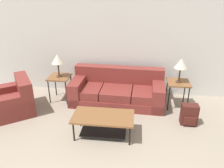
{
  "coord_description": "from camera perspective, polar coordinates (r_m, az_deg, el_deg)",
  "views": [
    {
      "loc": [
        0.4,
        -0.62,
        2.67
      ],
      "look_at": [
        -0.09,
        3.5,
        0.8
      ],
      "focal_mm": 35.0,
      "sensor_mm": 36.0,
      "label": 1
    }
  ],
  "objects": [
    {
      "name": "wall_back",
      "position": [
        5.62,
        2.49,
        10.15
      ],
      "size": [
        8.92,
        0.06,
        2.6
      ],
      "color": "silver",
      "rests_on": "ground_plane"
    },
    {
      "name": "couch",
      "position": [
        5.4,
        1.41,
        -1.84
      ],
      "size": [
        2.27,
        1.04,
        0.82
      ],
      "color": "maroon",
      "rests_on": "ground_plane"
    },
    {
      "name": "armchair",
      "position": [
        5.44,
        -25.1,
        -4.25
      ],
      "size": [
        1.39,
        1.36,
        0.8
      ],
      "color": "maroon",
      "rests_on": "ground_plane"
    },
    {
      "name": "coffee_table",
      "position": [
        4.21,
        -2.31,
        -9.58
      ],
      "size": [
        1.16,
        0.6,
        0.44
      ],
      "color": "brown",
      "rests_on": "ground_plane"
    },
    {
      "name": "side_table_left",
      "position": [
        5.54,
        -13.52,
        1.26
      ],
      "size": [
        0.51,
        0.52,
        0.64
      ],
      "color": "brown",
      "rests_on": "ground_plane"
    },
    {
      "name": "side_table_right",
      "position": [
        5.31,
        16.91,
        -0.17
      ],
      "size": [
        0.51,
        0.52,
        0.64
      ],
      "color": "brown",
      "rests_on": "ground_plane"
    },
    {
      "name": "table_lamp_left",
      "position": [
        5.37,
        -14.05,
        6.26
      ],
      "size": [
        0.3,
        0.3,
        0.56
      ],
      "color": "#472D1E",
      "rests_on": "side_table_left"
    },
    {
      "name": "table_lamp_right",
      "position": [
        5.13,
        17.59,
        5.0
      ],
      "size": [
        0.3,
        0.3,
        0.56
      ],
      "color": "#472D1E",
      "rests_on": "side_table_right"
    },
    {
      "name": "backpack",
      "position": [
        4.85,
        19.5,
        -7.6
      ],
      "size": [
        0.33,
        0.28,
        0.45
      ],
      "color": "#4C1E19",
      "rests_on": "ground_plane"
    }
  ]
}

